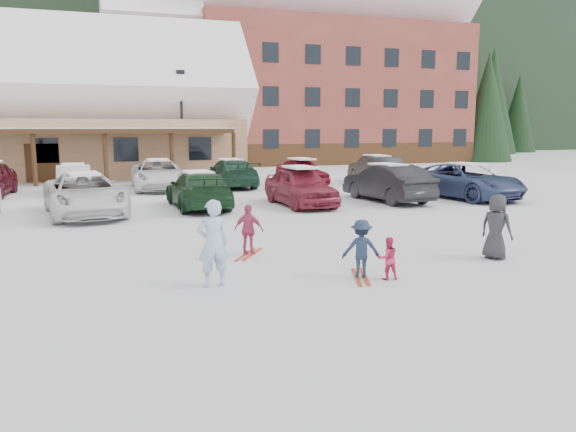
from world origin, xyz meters
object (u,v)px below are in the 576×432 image
object	(u,v)px
day_lodge	(12,114)
parked_car_10	(158,175)
parked_car_3	(198,190)
parked_car_12	(302,172)
parked_car_9	(74,179)
parked_car_11	(231,173)
parked_car_5	(387,183)
child_magenta	(249,230)
child_navy	(361,249)
bystander_dark	(496,227)
toddler_red	(388,258)
parked_car_6	(465,181)
adult_skier	(213,243)
parked_car_2	(85,194)
parked_car_4	(300,186)
lamp_post	(182,118)
alpine_hotel	(303,66)
parked_car_13	(376,169)

from	to	relation	value
day_lodge	parked_car_10	xyz separation A→B (m)	(7.84, -10.83, -3.19)
parked_car_10	parked_car_3	bearing A→B (deg)	-82.27
parked_car_12	parked_car_9	bearing A→B (deg)	175.80
parked_car_9	parked_car_11	bearing A→B (deg)	-179.51
parked_car_9	parked_car_10	size ratio (longest dim) A/B	0.77
parked_car_9	parked_car_5	bearing A→B (deg)	147.52
child_magenta	parked_car_11	world-z (taller)	parked_car_11
child_magenta	parked_car_3	size ratio (longest dim) A/B	0.26
child_navy	parked_car_5	world-z (taller)	parked_car_5
child_navy	bystander_dark	distance (m)	3.83
parked_car_10	parked_car_12	size ratio (longest dim) A/B	1.30
parked_car_10	parked_car_11	bearing A→B (deg)	1.16
toddler_red	parked_car_5	world-z (taller)	parked_car_5
child_magenta	parked_car_6	xyz separation A→B (m)	(11.91, 7.75, 0.14)
child_magenta	parked_car_12	size ratio (longest dim) A/B	0.30
parked_car_3	parked_car_11	size ratio (longest dim) A/B	0.97
adult_skier	parked_car_12	bearing A→B (deg)	-117.17
day_lodge	parked_car_9	bearing A→B (deg)	-71.06
parked_car_2	parked_car_10	xyz separation A→B (m)	(3.34, 7.73, 0.00)
day_lodge	adult_skier	bearing A→B (deg)	-76.26
bystander_dark	parked_car_10	bearing A→B (deg)	-6.83
toddler_red	bystander_dark	distance (m)	3.44
parked_car_2	parked_car_4	bearing A→B (deg)	-7.64
child_magenta	day_lodge	bearing A→B (deg)	-39.12
lamp_post	parked_car_10	distance (m)	7.84
adult_skier	parked_car_11	size ratio (longest dim) A/B	0.35
parked_car_9	toddler_red	bearing A→B (deg)	107.45
parked_car_3	parked_car_12	xyz separation A→B (m)	(6.88, 7.14, 0.00)
child_magenta	parked_car_6	world-z (taller)	parked_car_6
lamp_post	child_magenta	xyz separation A→B (m)	(-1.63, -22.57, -3.07)
adult_skier	child_navy	world-z (taller)	adult_skier
child_navy	parked_car_4	xyz separation A→B (m)	(2.51, 10.70, 0.16)
bystander_dark	parked_car_3	xyz separation A→B (m)	(-5.28, 10.76, -0.07)
adult_skier	parked_car_3	size ratio (longest dim) A/B	0.36
parked_car_2	parked_car_5	size ratio (longest dim) A/B	1.14
parked_car_10	parked_car_4	bearing A→B (deg)	-56.90
day_lodge	parked_car_2	bearing A→B (deg)	-76.38
parked_car_11	parked_car_12	bearing A→B (deg)	177.98
parked_car_5	parked_car_12	bearing A→B (deg)	-87.96
alpine_hotel	parked_car_6	bearing A→B (deg)	-95.81
lamp_post	parked_car_2	bearing A→B (deg)	-110.86
adult_skier	parked_car_3	bearing A→B (deg)	-100.27
toddler_red	parked_car_6	bearing A→B (deg)	-124.65
parked_car_3	parked_car_9	world-z (taller)	parked_car_3
lamp_post	parked_car_13	size ratio (longest dim) A/B	1.39
child_navy	parked_car_2	xyz separation A→B (m)	(-5.63, 10.72, 0.14)
child_navy	parked_car_9	distance (m)	19.07
parked_car_9	parked_car_13	distance (m)	15.85
adult_skier	bystander_dark	bearing A→B (deg)	179.31
adult_skier	parked_car_4	world-z (taller)	adult_skier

